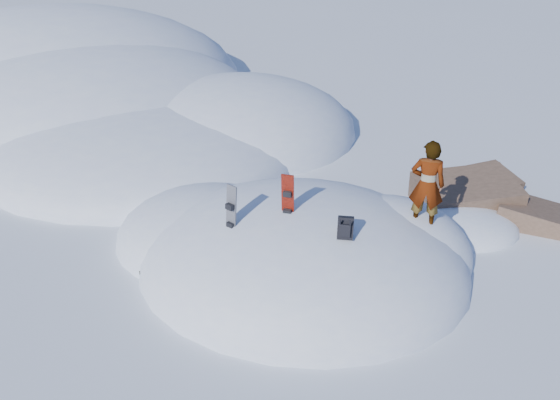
% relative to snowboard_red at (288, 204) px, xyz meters
% --- Properties ---
extents(ground, '(120.00, 120.00, 0.00)m').
position_rel_snowboard_red_xyz_m(ground, '(0.24, 0.36, -1.64)').
color(ground, white).
rests_on(ground, ground).
extents(snow_mound, '(8.00, 6.00, 3.00)m').
position_rel_snowboard_red_xyz_m(snow_mound, '(0.07, 0.59, -1.64)').
color(snow_mound, white).
rests_on(snow_mound, ground).
extents(snow_ridge, '(21.50, 18.50, 6.40)m').
position_rel_snowboard_red_xyz_m(snow_ridge, '(-10.20, 10.20, -1.64)').
color(snow_ridge, white).
rests_on(snow_ridge, ground).
extents(rock_outcrop, '(4.68, 4.41, 1.68)m').
position_rel_snowboard_red_xyz_m(rock_outcrop, '(3.96, 3.36, -1.62)').
color(rock_outcrop, brown).
rests_on(rock_outcrop, ground).
extents(snowboard_red, '(0.25, 0.17, 1.33)m').
position_rel_snowboard_red_xyz_m(snowboard_red, '(0.00, 0.00, 0.00)').
color(snowboard_red, red).
rests_on(snowboard_red, snow_mound).
extents(snowboard_dark, '(0.29, 0.26, 1.35)m').
position_rel_snowboard_red_xyz_m(snowboard_dark, '(-1.02, -0.48, -0.15)').
color(snowboard_dark, black).
rests_on(snowboard_dark, snow_mound).
extents(backpack, '(0.31, 0.39, 0.49)m').
position_rel_snowboard_red_xyz_m(backpack, '(1.18, -0.53, -0.09)').
color(backpack, black).
rests_on(backpack, snow_mound).
extents(gear_pile, '(0.99, 0.86, 0.26)m').
position_rel_snowboard_red_xyz_m(gear_pile, '(-2.41, -0.77, -1.51)').
color(gear_pile, black).
rests_on(gear_pile, ground).
extents(person, '(0.70, 0.48, 1.87)m').
position_rel_snowboard_red_xyz_m(person, '(2.63, 0.87, 0.28)').
color(person, slate).
rests_on(person, snow_mound).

